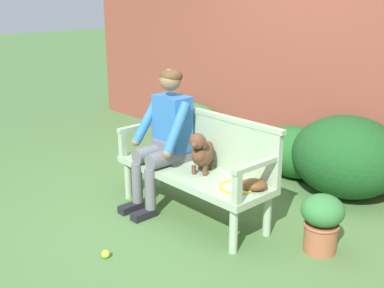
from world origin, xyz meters
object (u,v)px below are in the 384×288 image
object	(u,v)px
baseball_glove	(254,185)
tennis_racket	(239,186)
tennis_ball	(106,254)
dog_on_bench	(202,152)
garden_bench	(192,176)
person_seated	(165,134)
potted_plant	(322,220)

from	to	relation	value
baseball_glove	tennis_racket	bearing A→B (deg)	164.55
tennis_racket	tennis_ball	distance (m)	1.20
dog_on_bench	tennis_racket	bearing A→B (deg)	1.00
garden_bench	person_seated	xyz separation A→B (m)	(-0.35, -0.02, 0.33)
garden_bench	baseball_glove	xyz separation A→B (m)	(0.66, 0.08, 0.10)
person_seated	tennis_ball	size ratio (longest dim) A/B	19.84
tennis_racket	person_seated	bearing A→B (deg)	-176.95
garden_bench	potted_plant	world-z (taller)	potted_plant
potted_plant	dog_on_bench	bearing A→B (deg)	-164.60
person_seated	tennis_racket	bearing A→B (deg)	3.05
tennis_racket	baseball_glove	xyz separation A→B (m)	(0.12, 0.04, 0.04)
garden_bench	potted_plant	distance (m)	1.21
tennis_ball	potted_plant	world-z (taller)	potted_plant
potted_plant	baseball_glove	bearing A→B (deg)	-154.45
tennis_racket	tennis_ball	size ratio (longest dim) A/B	8.63
person_seated	tennis_racket	size ratio (longest dim) A/B	2.30
tennis_racket	potted_plant	size ratio (longest dim) A/B	1.19
tennis_racket	garden_bench	bearing A→B (deg)	-176.81
baseball_glove	tennis_ball	xyz separation A→B (m)	(-0.56, -1.07, -0.45)
garden_bench	tennis_racket	bearing A→B (deg)	3.19
baseball_glove	tennis_ball	size ratio (longest dim) A/B	3.33
dog_on_bench	tennis_racket	world-z (taller)	dog_on_bench
person_seated	dog_on_bench	xyz separation A→B (m)	(0.45, 0.04, -0.08)
tennis_racket	baseball_glove	size ratio (longest dim) A/B	2.59
dog_on_bench	baseball_glove	bearing A→B (deg)	5.38
baseball_glove	garden_bench	bearing A→B (deg)	150.01
dog_on_bench	tennis_ball	world-z (taller)	dog_on_bench
person_seated	baseball_glove	bearing A→B (deg)	5.24
potted_plant	tennis_ball	bearing A→B (deg)	-128.97
baseball_glove	tennis_ball	distance (m)	1.29
tennis_racket	potted_plant	xyz separation A→B (m)	(0.62, 0.28, -0.18)
dog_on_bench	tennis_ball	bearing A→B (deg)	-90.14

